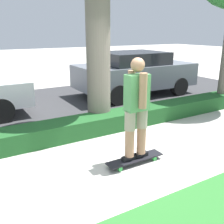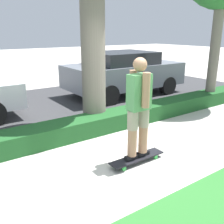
% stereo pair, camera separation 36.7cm
% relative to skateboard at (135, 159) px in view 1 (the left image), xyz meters
% --- Properties ---
extents(ground_plane, '(60.00, 60.00, 0.00)m').
position_rel_skateboard_xyz_m(ground_plane, '(-0.15, 0.02, -0.08)').
color(ground_plane, '#BCB7AD').
extents(street_asphalt, '(15.96, 5.00, 0.01)m').
position_rel_skateboard_xyz_m(street_asphalt, '(-0.15, 4.22, -0.08)').
color(street_asphalt, '#38383A').
rests_on(street_asphalt, ground_plane).
extents(hedge_row, '(15.96, 0.60, 0.38)m').
position_rel_skateboard_xyz_m(hedge_row, '(-0.15, 1.62, 0.11)').
color(hedge_row, '#1E5123').
rests_on(hedge_row, ground_plane).
extents(skateboard, '(1.04, 0.24, 0.10)m').
position_rel_skateboard_xyz_m(skateboard, '(0.00, 0.00, 0.00)').
color(skateboard, black).
rests_on(skateboard, ground_plane).
extents(skater_person, '(0.50, 0.43, 1.68)m').
position_rel_skateboard_xyz_m(skater_person, '(0.00, -0.00, 0.92)').
color(skater_person, black).
rests_on(skater_person, skateboard).
extents(parked_car_middle, '(4.04, 2.03, 1.48)m').
position_rel_skateboard_xyz_m(parked_car_middle, '(2.88, 4.14, 0.70)').
color(parked_car_middle, slate).
rests_on(parked_car_middle, ground_plane).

